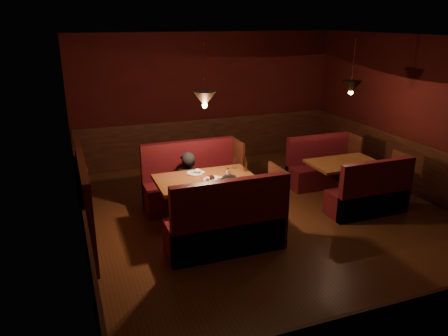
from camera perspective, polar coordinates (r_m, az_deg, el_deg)
name	(u,v)px	position (r m, az deg, el deg)	size (l,w,h in m)	color
room	(261,162)	(6.80, 4.91, 0.80)	(6.02, 7.02, 2.92)	#552E16
main_table	(207,189)	(6.83, -2.23, -2.78)	(1.53, 0.93, 1.07)	#5A3012
main_bench_far	(193,186)	(7.70, -4.13, -2.37)	(1.69, 0.60, 1.15)	#360C0B
main_bench_near	(228,228)	(6.19, 0.51, -7.86)	(1.69, 0.60, 1.15)	#360C0B
second_table	(343,171)	(8.22, 15.32, -0.44)	(1.25, 0.80, 0.71)	#5A3012
second_bench_far	(321,170)	(8.89, 12.59, -0.19)	(1.39, 0.52, 0.99)	#360C0B
second_bench_near	(370,197)	(7.76, 18.53, -3.59)	(1.39, 0.52, 0.99)	#360C0B
diner_a	(188,172)	(7.40, -4.76, -0.49)	(0.51, 0.34, 1.41)	black
diner_b	(232,199)	(6.26, 1.01, -4.11)	(0.69, 0.54, 1.42)	black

